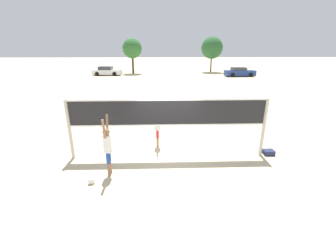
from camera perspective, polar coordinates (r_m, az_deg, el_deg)
ground_plane at (r=9.60m, az=0.00°, el=-7.63°), size 200.00×200.00×0.00m
volleyball_net at (r=8.96m, az=0.00°, el=2.14°), size 8.03×0.13×2.45m
player_spiker at (r=8.08m, az=-15.15°, el=-4.70°), size 0.28×0.71×2.19m
player_blocker at (r=10.14m, az=-2.71°, el=0.21°), size 0.28×0.68×1.98m
volleyball at (r=8.19m, az=-18.94°, el=-12.99°), size 0.23×0.23×0.23m
gear_bag at (r=10.60m, az=24.18°, el=-6.12°), size 0.44×0.34×0.20m
parked_car_near at (r=39.22m, az=-15.27°, el=13.25°), size 4.68×2.18×1.42m
parked_car_mid at (r=38.22m, az=17.70°, el=12.88°), size 4.76×2.07×1.40m
tree_left_cluster at (r=43.72m, az=11.10°, el=18.89°), size 3.86×3.86×6.21m
tree_right_cluster at (r=40.93m, az=-9.09°, el=18.85°), size 3.29×3.29×5.84m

